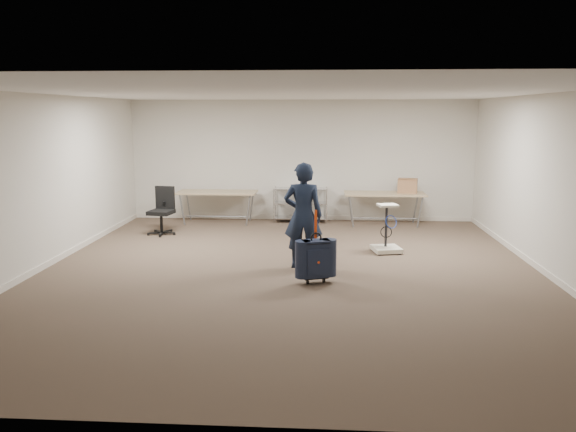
{
  "coord_description": "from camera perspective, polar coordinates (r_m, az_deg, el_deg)",
  "views": [
    {
      "loc": [
        0.52,
        -8.62,
        2.5
      ],
      "look_at": [
        -0.04,
        0.3,
        0.85
      ],
      "focal_mm": 35.0,
      "sensor_mm": 36.0,
      "label": 1
    }
  ],
  "objects": [
    {
      "name": "office_chair",
      "position": [
        11.99,
        -12.66,
        -0.39
      ],
      "size": [
        0.6,
        0.6,
        0.99
      ],
      "color": "black",
      "rests_on": "ground"
    },
    {
      "name": "equipment_cart",
      "position": [
        10.34,
        9.99,
        -2.38
      ],
      "size": [
        0.57,
        0.57,
        0.88
      ],
      "color": "beige",
      "rests_on": "ground"
    },
    {
      "name": "cardboard_box",
      "position": [
        12.89,
        12.05,
        3.03
      ],
      "size": [
        0.48,
        0.4,
        0.32
      ],
      "primitive_type": "cube",
      "rotation": [
        0.0,
        0.0,
        -0.2
      ],
      "color": "#9D6B49",
      "rests_on": "folding_table_right"
    },
    {
      "name": "ground",
      "position": [
        8.99,
        0.16,
        -5.7
      ],
      "size": [
        9.0,
        9.0,
        0.0
      ],
      "primitive_type": "plane",
      "color": "#423228",
      "rests_on": "ground"
    },
    {
      "name": "folding_table_right",
      "position": [
        12.78,
        9.79,
        2.09
      ],
      "size": [
        1.8,
        0.75,
        0.73
      ],
      "color": "tan",
      "rests_on": "ground"
    },
    {
      "name": "suitcase",
      "position": [
        8.32,
        2.85,
        -4.36
      ],
      "size": [
        0.46,
        0.35,
        1.11
      ],
      "color": "black",
      "rests_on": "ground"
    },
    {
      "name": "person",
      "position": [
        9.06,
        1.55,
        0.04
      ],
      "size": [
        0.64,
        0.43,
        1.73
      ],
      "primitive_type": "imported",
      "rotation": [
        0.0,
        0.0,
        3.12
      ],
      "color": "black",
      "rests_on": "ground"
    },
    {
      "name": "wire_shelf",
      "position": [
        13.0,
        1.29,
        1.32
      ],
      "size": [
        1.22,
        0.47,
        0.8
      ],
      "color": "silver",
      "rests_on": "ground"
    },
    {
      "name": "room_shell",
      "position": [
        10.31,
        0.63,
        -3.3
      ],
      "size": [
        8.0,
        9.0,
        9.0
      ],
      "color": "beige",
      "rests_on": "ground"
    },
    {
      "name": "folding_table_left",
      "position": [
        12.93,
        -7.2,
        2.26
      ],
      "size": [
        1.8,
        0.75,
        0.73
      ],
      "color": "tan",
      "rests_on": "ground"
    }
  ]
}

